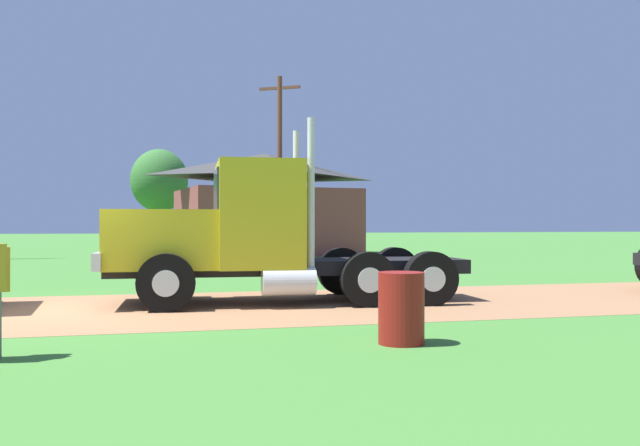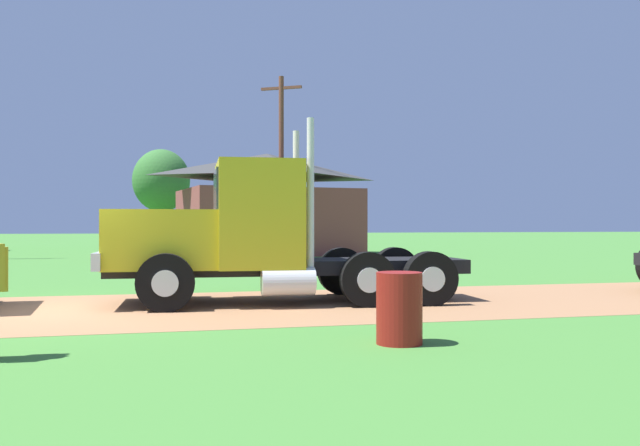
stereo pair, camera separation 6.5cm
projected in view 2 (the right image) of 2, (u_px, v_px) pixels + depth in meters
ground_plane at (63, 312)px, 12.19m from camera, size 200.00×200.00×0.00m
dirt_track at (63, 312)px, 12.19m from camera, size 120.00×5.58×0.01m
truck_foreground_white at (244, 238)px, 13.58m from camera, size 7.39×2.99×3.61m
steel_barrel at (399, 308)px, 8.93m from camera, size 0.61×0.61×0.95m
shed_building at (267, 205)px, 35.17m from camera, size 9.58×8.23×5.23m
utility_pole_far at (281, 160)px, 34.77m from camera, size 1.96×1.26×9.16m
tree_right at (161, 181)px, 43.20m from camera, size 3.62×3.62×6.34m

